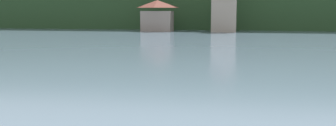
# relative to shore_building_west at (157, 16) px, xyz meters

# --- Properties ---
(wooded_hillside) EXTENTS (352.00, 72.79, 35.28)m
(wooded_hillside) POSITION_rel_shore_building_west_xyz_m (39.39, 47.51, 3.85)
(wooded_hillside) COLOR #264223
(wooded_hillside) RESTS_ON ground_plane
(shore_building_west) EXTENTS (6.20, 4.46, 6.11)m
(shore_building_west) POSITION_rel_shore_building_west_xyz_m (0.00, 0.00, 0.00)
(shore_building_west) COLOR gray
(shore_building_west) RESTS_ON ground_plane
(shore_building_westcentral) EXTENTS (4.88, 3.17, 8.76)m
(shore_building_westcentral) POSITION_rel_shore_building_west_xyz_m (13.11, -0.62, 1.29)
(shore_building_westcentral) COLOR gray
(shore_building_westcentral) RESTS_ON ground_plane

